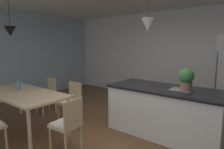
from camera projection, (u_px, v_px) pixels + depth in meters
ground_plane at (114, 143)px, 3.42m from camera, size 10.00×8.40×0.04m
wall_back_kitchen at (182, 56)px, 5.74m from camera, size 10.00×0.12×2.70m
window_wall_left_glazing at (5, 56)px, 5.71m from camera, size 0.06×8.40×2.70m
dining_table at (23, 95)px, 3.85m from camera, size 2.00×0.94×0.76m
chair_kitchen_end at (68, 123)px, 3.05m from camera, size 0.43×0.43×0.87m
chair_far_right at (71, 101)px, 4.26m from camera, size 0.41×0.41×0.87m
chair_far_left at (47, 94)px, 4.81m from camera, size 0.43×0.43×0.87m
kitchen_island at (165, 111)px, 3.66m from camera, size 2.09×0.94×0.91m
pendant_over_table at (10, 31)px, 3.71m from camera, size 0.22×0.22×0.85m
pendant_over_island_main at (148, 25)px, 3.67m from camera, size 0.25×0.25×0.76m
potted_plant_on_island at (186, 79)px, 3.34m from camera, size 0.26×0.26×0.39m
vase_on_dining_table at (18, 86)px, 4.02m from camera, size 0.08×0.08×0.19m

